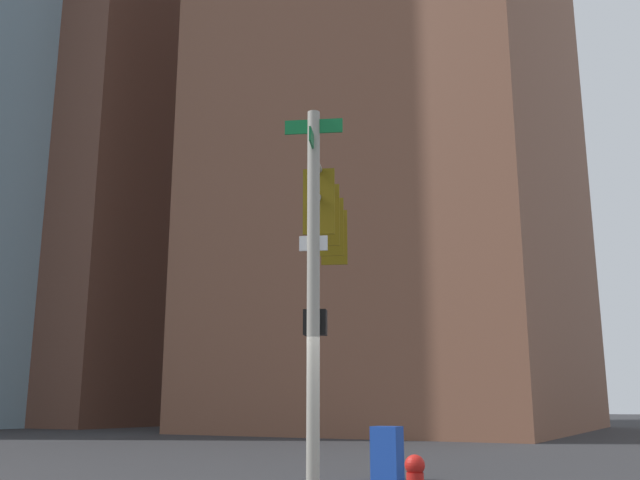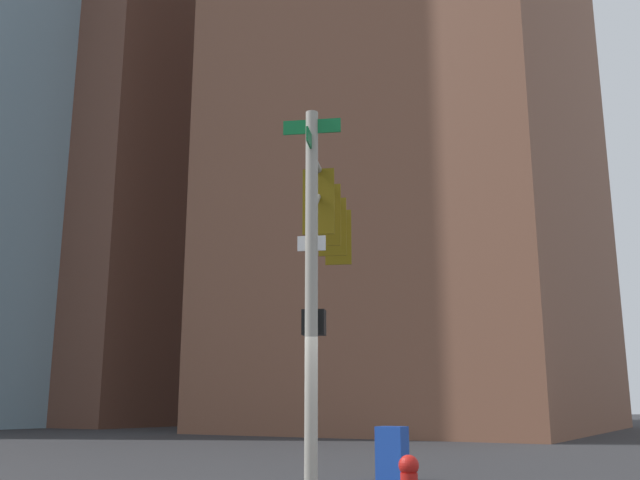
% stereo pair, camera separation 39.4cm
% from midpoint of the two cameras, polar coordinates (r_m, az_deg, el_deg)
% --- Properties ---
extents(signal_pole_assembly, '(4.37, 2.06, 6.20)m').
position_cam_midpoint_polar(signal_pole_assembly, '(12.94, -0.51, 0.10)').
color(signal_pole_assembly, '#9E998C').
rests_on(signal_pole_assembly, ground_plane).
extents(newspaper_box, '(0.45, 0.57, 1.05)m').
position_cam_midpoint_polar(newspaper_box, '(14.98, 4.60, -16.62)').
color(newspaper_box, '#193FA5').
rests_on(newspaper_box, ground_plane).
extents(building_brick_nearside, '(22.55, 18.34, 41.36)m').
position_cam_midpoint_polar(building_brick_nearside, '(46.69, 6.58, 11.43)').
color(building_brick_nearside, brown).
rests_on(building_brick_nearside, ground_plane).
extents(building_brick_farside, '(19.87, 15.37, 51.60)m').
position_cam_midpoint_polar(building_brick_farside, '(62.43, -15.37, 10.49)').
color(building_brick_farside, brown).
rests_on(building_brick_farside, ground_plane).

